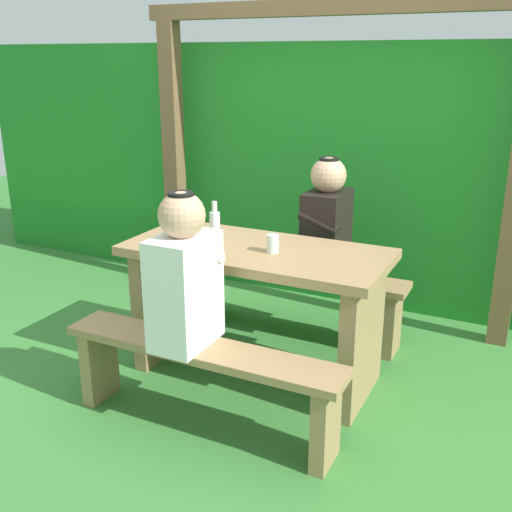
# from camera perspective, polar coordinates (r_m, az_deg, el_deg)

# --- Properties ---
(ground_plane) EXTENTS (12.00, 12.00, 0.00)m
(ground_plane) POSITION_cam_1_polar(r_m,az_deg,el_deg) (3.47, 0.00, -11.04)
(ground_plane) COLOR #397B35
(hedge_backdrop) EXTENTS (6.40, 0.76, 1.80)m
(hedge_backdrop) POSITION_cam_1_polar(r_m,az_deg,el_deg) (4.61, 9.01, 8.13)
(hedge_backdrop) COLOR #1F7824
(hedge_backdrop) RESTS_ON ground_plane
(pergola_post_left) EXTENTS (0.12, 0.12, 1.94)m
(pergola_post_left) POSITION_cam_1_polar(r_m,az_deg,el_deg) (4.57, -7.79, 8.99)
(pergola_post_left) COLOR brown
(pergola_post_left) RESTS_ON ground_plane
(pergola_crossbeam) EXTENTS (2.61, 0.10, 0.10)m
(pergola_crossbeam) POSITION_cam_1_polar(r_m,az_deg,el_deg) (3.98, 7.06, 22.42)
(pergola_crossbeam) COLOR brown
(pergola_crossbeam) RESTS_ON pergola_post_left
(picnic_table) EXTENTS (1.40, 0.64, 0.75)m
(picnic_table) POSITION_cam_1_polar(r_m,az_deg,el_deg) (3.25, 0.00, -3.23)
(picnic_table) COLOR #9E7A51
(picnic_table) RESTS_ON ground_plane
(bench_near) EXTENTS (1.40, 0.24, 0.44)m
(bench_near) POSITION_cam_1_polar(r_m,az_deg,el_deg) (2.87, -5.19, -10.68)
(bench_near) COLOR #9E7A51
(bench_near) RESTS_ON ground_plane
(bench_far) EXTENTS (1.40, 0.24, 0.44)m
(bench_far) POSITION_cam_1_polar(r_m,az_deg,el_deg) (3.82, 3.84, -3.05)
(bench_far) COLOR #9E7A51
(bench_far) RESTS_ON ground_plane
(person_white_shirt) EXTENTS (0.25, 0.35, 0.72)m
(person_white_shirt) POSITION_cam_1_polar(r_m,az_deg,el_deg) (2.72, -6.80, -1.89)
(person_white_shirt) COLOR white
(person_white_shirt) RESTS_ON bench_near
(person_black_coat) EXTENTS (0.25, 0.35, 0.72)m
(person_black_coat) POSITION_cam_1_polar(r_m,az_deg,el_deg) (3.61, 6.70, 3.19)
(person_black_coat) COLOR black
(person_black_coat) RESTS_ON bench_far
(drinking_glass) EXTENTS (0.06, 0.06, 0.09)m
(drinking_glass) POSITION_cam_1_polar(r_m,az_deg,el_deg) (3.08, 1.59, 1.18)
(drinking_glass) COLOR silver
(drinking_glass) RESTS_ON picnic_table
(bottle_left) EXTENTS (0.06, 0.06, 0.22)m
(bottle_left) POSITION_cam_1_polar(r_m,az_deg,el_deg) (3.29, -3.93, 3.00)
(bottle_left) COLOR silver
(bottle_left) RESTS_ON picnic_table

